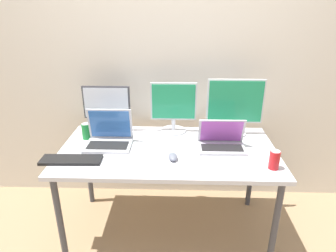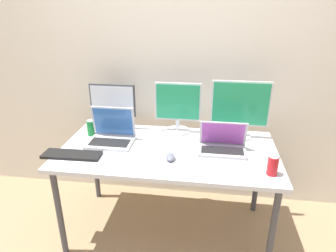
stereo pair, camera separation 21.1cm
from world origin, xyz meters
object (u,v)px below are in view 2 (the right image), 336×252
at_px(laptop_silver, 112,134).
at_px(mouse_by_keyboard, 170,157).
at_px(laptop_secondary, 222,144).
at_px(work_desk, 168,156).
at_px(soda_can_by_laptop, 91,128).
at_px(monitor_center, 178,107).
at_px(keyboard_main, 72,155).
at_px(monitor_left, 113,105).
at_px(monitor_right, 240,108).
at_px(soda_can_near_keyboard, 273,165).

relative_size(laptop_silver, mouse_by_keyboard, 3.12).
bearing_deg(laptop_secondary, work_desk, -175.88).
distance_m(work_desk, soda_can_by_laptop, 0.67).
distance_m(work_desk, monitor_center, 0.42).
height_order(work_desk, keyboard_main, keyboard_main).
relative_size(laptop_secondary, soda_can_by_laptop, 2.66).
height_order(work_desk, laptop_silver, laptop_silver).
distance_m(monitor_center, mouse_by_keyboard, 0.52).
distance_m(work_desk, mouse_by_keyboard, 0.18).
height_order(laptop_silver, keyboard_main, laptop_silver).
relative_size(monitor_left, laptop_secondary, 1.13).
bearing_deg(monitor_left, laptop_silver, -76.41).
xyz_separation_m(work_desk, keyboard_main, (-0.65, -0.20, 0.07)).
bearing_deg(laptop_secondary, monitor_right, 64.02).
relative_size(work_desk, keyboard_main, 3.87).
xyz_separation_m(laptop_silver, laptop_secondary, (0.83, -0.03, -0.01)).
bearing_deg(keyboard_main, work_desk, 16.03).
bearing_deg(laptop_silver, work_desk, -7.47).
bearing_deg(soda_can_near_keyboard, work_desk, 159.67).
bearing_deg(laptop_silver, laptop_secondary, -2.06).
height_order(laptop_secondary, mouse_by_keyboard, laptop_secondary).
distance_m(work_desk, soda_can_near_keyboard, 0.74).
distance_m(work_desk, monitor_right, 0.66).
relative_size(work_desk, mouse_by_keyboard, 14.65).
relative_size(monitor_right, soda_can_by_laptop, 3.57).
relative_size(monitor_left, soda_can_near_keyboard, 3.00).
height_order(monitor_center, keyboard_main, monitor_center).
height_order(monitor_left, laptop_silver, monitor_left).
bearing_deg(mouse_by_keyboard, monitor_left, 132.23).
height_order(monitor_right, keyboard_main, monitor_right).
height_order(laptop_secondary, soda_can_by_laptop, laptop_secondary).
distance_m(laptop_silver, soda_can_near_keyboard, 1.17).
distance_m(monitor_right, keyboard_main, 1.28).
bearing_deg(monitor_right, work_desk, -150.90).
distance_m(monitor_center, soda_can_near_keyboard, 0.88).
relative_size(monitor_left, mouse_by_keyboard, 3.54).
bearing_deg(monitor_center, soda_can_by_laptop, -166.21).
relative_size(mouse_by_keyboard, soda_can_by_laptop, 0.85).
distance_m(monitor_left, soda_can_near_keyboard, 1.33).
bearing_deg(work_desk, monitor_right, 29.10).
height_order(monitor_right, soda_can_near_keyboard, monitor_right).
height_order(monitor_center, laptop_silver, monitor_center).
relative_size(keyboard_main, mouse_by_keyboard, 3.79).
xyz_separation_m(monitor_left, keyboard_main, (-0.14, -0.53, -0.20)).
bearing_deg(monitor_center, work_desk, -95.99).
xyz_separation_m(monitor_left, soda_can_near_keyboard, (1.19, -0.58, -0.14)).
height_order(monitor_right, mouse_by_keyboard, monitor_right).
bearing_deg(work_desk, soda_can_by_laptop, 166.38).
relative_size(monitor_left, monitor_right, 0.84).
bearing_deg(monitor_center, laptop_silver, -151.03).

